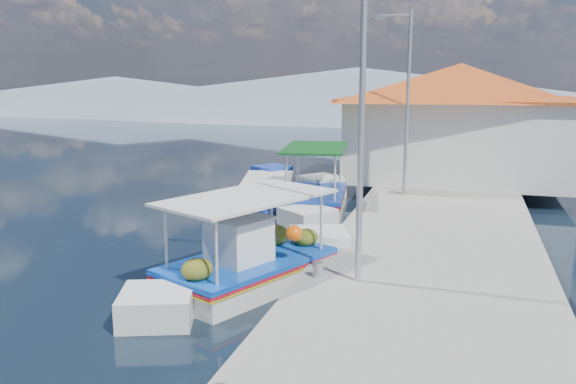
# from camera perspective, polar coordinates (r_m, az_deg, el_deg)

# --- Properties ---
(ground) EXTENTS (160.00, 160.00, 0.00)m
(ground) POSITION_cam_1_polar(r_m,az_deg,el_deg) (12.01, -17.84, -11.31)
(ground) COLOR black
(ground) RESTS_ON ground
(quay) EXTENTS (5.00, 44.00, 0.50)m
(quay) POSITION_cam_1_polar(r_m,az_deg,el_deg) (15.66, 13.94, -4.83)
(quay) COLOR gray
(quay) RESTS_ON ground
(bollards) EXTENTS (0.20, 17.20, 0.30)m
(bollards) POSITION_cam_1_polar(r_m,az_deg,el_deg) (15.06, 5.85, -3.61)
(bollards) COLOR #A5A8AD
(bollards) RESTS_ON quay
(main_caique) EXTENTS (3.73, 6.10, 2.21)m
(main_caique) POSITION_cam_1_polar(r_m,az_deg,el_deg) (12.91, -3.86, -7.16)
(main_caique) COLOR silver
(main_caique) RESTS_ON ground
(caique_green_canopy) EXTENTS (2.52, 6.37, 2.41)m
(caique_green_canopy) POSITION_cam_1_polar(r_m,az_deg,el_deg) (19.80, 2.67, -0.83)
(caique_green_canopy) COLOR silver
(caique_green_canopy) RESTS_ON ground
(caique_blue_hull) EXTENTS (2.73, 5.80, 1.07)m
(caique_blue_hull) POSITION_cam_1_polar(r_m,az_deg,el_deg) (22.25, -1.81, 0.33)
(caique_blue_hull) COLOR #1C3DA8
(caique_blue_hull) RESTS_ON ground
(harbor_building) EXTENTS (10.49, 10.49, 4.40)m
(harbor_building) POSITION_cam_1_polar(r_m,az_deg,el_deg) (24.13, 16.02, 6.72)
(harbor_building) COLOR white
(harbor_building) RESTS_ON quay
(lamp_post_near) EXTENTS (1.21, 0.14, 6.00)m
(lamp_post_near) POSITION_cam_1_polar(r_m,az_deg,el_deg) (11.26, 6.61, 7.89)
(lamp_post_near) COLOR #A5A8AD
(lamp_post_near) RESTS_ON quay
(lamp_post_far) EXTENTS (1.21, 0.14, 6.00)m
(lamp_post_far) POSITION_cam_1_polar(r_m,az_deg,el_deg) (20.17, 11.15, 9.20)
(lamp_post_far) COLOR #A5A8AD
(lamp_post_far) RESTS_ON quay
(mountain_ridge) EXTENTS (171.40, 96.00, 5.50)m
(mountain_ridge) POSITION_cam_1_polar(r_m,az_deg,el_deg) (65.11, 16.83, 8.61)
(mountain_ridge) COLOR gray
(mountain_ridge) RESTS_ON ground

